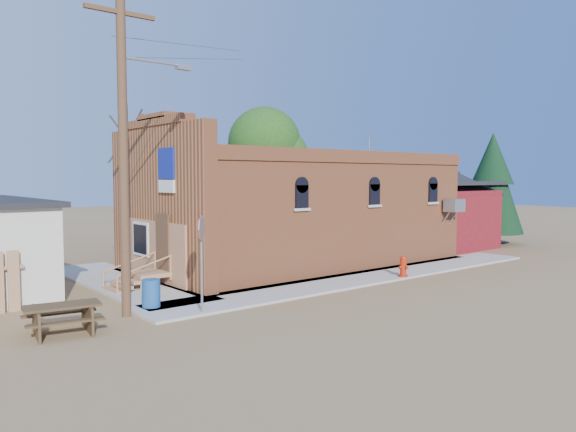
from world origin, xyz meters
TOP-DOWN VIEW (x-y plane):
  - ground at (0.00, 0.00)m, footprint 120.00×120.00m
  - sidewalk_south at (1.50, 0.90)m, footprint 19.00×2.20m
  - sidewalk_west at (-6.30, 6.00)m, footprint 2.60×10.00m
  - brick_bar at (1.64, 5.49)m, footprint 16.40×7.97m
  - red_shed at (11.50, 5.50)m, footprint 5.40×6.40m
  - utility_pole at (-8.14, 1.20)m, footprint 3.12×0.26m
  - tree_bare_near at (-3.00, 13.00)m, footprint 2.80×2.80m
  - tree_leafy at (6.00, 13.50)m, footprint 4.40×4.40m
  - evergreen_tree at (15.50, 4.00)m, footprint 3.60×3.60m
  - fire_hydrant at (2.49, -0.00)m, footprint 0.47×0.46m
  - stop_sign at (-6.46, 0.00)m, footprint 0.54×0.61m
  - trash_barrel at (-7.30, 1.50)m, footprint 0.59×0.59m
  - picnic_table at (-10.18, 0.50)m, footprint 2.00×1.63m

SIDE VIEW (x-z plane):
  - ground at x=0.00m, z-range 0.00..0.00m
  - sidewalk_south at x=1.50m, z-range 0.00..0.08m
  - sidewalk_west at x=-6.30m, z-range 0.00..0.08m
  - fire_hydrant at x=2.49m, z-range 0.07..0.89m
  - trash_barrel at x=-7.30m, z-range 0.08..0.90m
  - picnic_table at x=-10.18m, z-range 0.12..0.87m
  - stop_sign at x=-6.46m, z-range 0.82..3.59m
  - red_shed at x=11.50m, z-range 0.12..4.42m
  - brick_bar at x=1.64m, z-range -0.81..5.49m
  - evergreen_tree at x=15.50m, z-range 0.46..6.96m
  - utility_pole at x=-8.14m, z-range 0.27..9.27m
  - tree_leafy at x=6.00m, z-range 1.86..10.01m
  - tree_bare_near at x=-3.00m, z-range 2.14..9.79m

